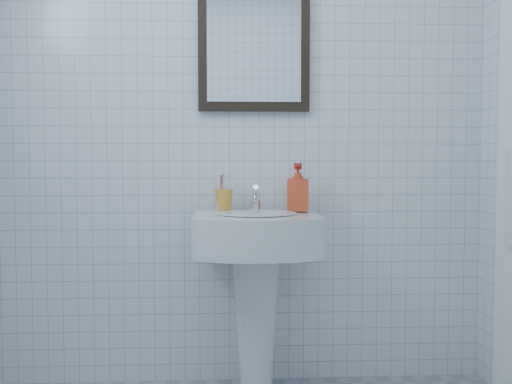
{
  "coord_description": "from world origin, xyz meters",
  "views": [
    {
      "loc": [
        -0.08,
        -1.4,
        1.01
      ],
      "look_at": [
        0.04,
        0.86,
        0.89
      ],
      "focal_mm": 40.0,
      "sensor_mm": 36.0,
      "label": 1
    }
  ],
  "objects": [
    {
      "name": "wall_back",
      "position": [
        0.0,
        1.2,
        1.25
      ],
      "size": [
        2.2,
        0.02,
        2.5
      ],
      "primitive_type": "cube",
      "color": "silver",
      "rests_on": "ground"
    },
    {
      "name": "faucet",
      "position": [
        0.04,
        1.08,
        0.84
      ],
      "size": [
        0.05,
        0.1,
        0.12
      ],
      "color": "silver",
      "rests_on": "washbasin"
    },
    {
      "name": "soap_dispenser",
      "position": [
        0.23,
        1.08,
        0.9
      ],
      "size": [
        0.1,
        0.11,
        0.21
      ],
      "primitive_type": "imported",
      "rotation": [
        0.0,
        0.0,
        -0.13
      ],
      "color": "red",
      "rests_on": "washbasin"
    },
    {
      "name": "toothbrush_cup",
      "position": [
        -0.09,
        1.1,
        0.84
      ],
      "size": [
        0.1,
        0.1,
        0.09
      ],
      "primitive_type": null,
      "rotation": [
        0.0,
        0.0,
        -0.35
      ],
      "color": "gold",
      "rests_on": "washbasin"
    },
    {
      "name": "washbasin",
      "position": [
        0.04,
        0.98,
        0.54
      ],
      "size": [
        0.52,
        0.38,
        0.8
      ],
      "color": "silver",
      "rests_on": "ground"
    },
    {
      "name": "wall_mirror",
      "position": [
        0.04,
        1.18,
        1.55
      ],
      "size": [
        0.5,
        0.04,
        0.62
      ],
      "color": "black",
      "rests_on": "wall_back"
    }
  ]
}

